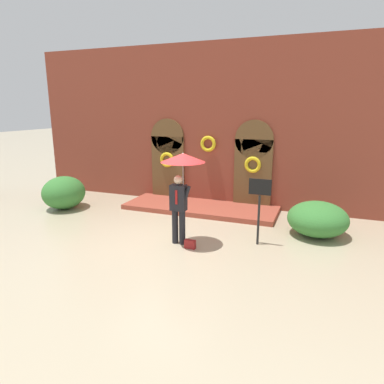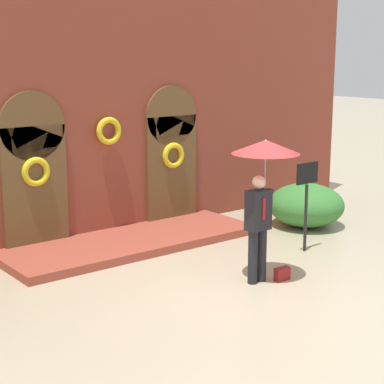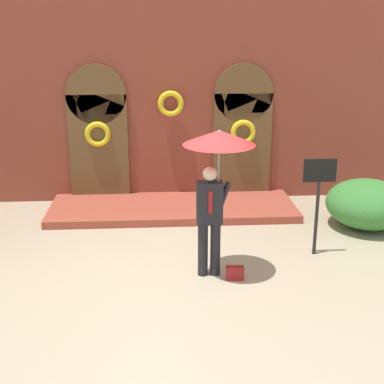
{
  "view_description": "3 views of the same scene",
  "coord_description": "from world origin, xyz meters",
  "px_view_note": "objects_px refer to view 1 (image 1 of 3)",
  "views": [
    {
      "loc": [
        3.78,
        -7.61,
        3.43
      ],
      "look_at": [
        0.43,
        1.13,
        1.12
      ],
      "focal_mm": 32.0,
      "sensor_mm": 36.0,
      "label": 1
    },
    {
      "loc": [
        -6.61,
        -7.21,
        3.7
      ],
      "look_at": [
        0.58,
        1.89,
        1.2
      ],
      "focal_mm": 60.0,
      "sensor_mm": 36.0,
      "label": 2
    },
    {
      "loc": [
        -0.3,
        -7.74,
        3.91
      ],
      "look_at": [
        0.29,
        1.29,
        1.0
      ],
      "focal_mm": 50.0,
      "sensor_mm": 36.0,
      "label": 3
    }
  ],
  "objects_px": {
    "person_with_umbrella": "(182,171)",
    "shrub_right": "(318,219)",
    "sign_post": "(259,201)",
    "shrub_left": "(64,193)",
    "handbag": "(190,244)"
  },
  "relations": [
    {
      "from": "person_with_umbrella",
      "to": "handbag",
      "type": "height_order",
      "value": "person_with_umbrella"
    },
    {
      "from": "handbag",
      "to": "person_with_umbrella",
      "type": "bearing_deg",
      "value": 148.95
    },
    {
      "from": "person_with_umbrella",
      "to": "shrub_right",
      "type": "bearing_deg",
      "value": 30.64
    },
    {
      "from": "sign_post",
      "to": "shrub_left",
      "type": "bearing_deg",
      "value": 173.13
    },
    {
      "from": "person_with_umbrella",
      "to": "sign_post",
      "type": "distance_m",
      "value": 2.08
    },
    {
      "from": "shrub_left",
      "to": "shrub_right",
      "type": "bearing_deg",
      "value": 2.79
    },
    {
      "from": "person_with_umbrella",
      "to": "shrub_left",
      "type": "xyz_separation_m",
      "value": [
        -5.08,
        1.51,
        -1.35
      ]
    },
    {
      "from": "person_with_umbrella",
      "to": "shrub_right",
      "type": "height_order",
      "value": "person_with_umbrella"
    },
    {
      "from": "person_with_umbrella",
      "to": "handbag",
      "type": "xyz_separation_m",
      "value": [
        0.29,
        -0.2,
        -1.8
      ]
    },
    {
      "from": "person_with_umbrella",
      "to": "handbag",
      "type": "distance_m",
      "value": 1.84
    },
    {
      "from": "handbag",
      "to": "sign_post",
      "type": "distance_m",
      "value": 2.05
    },
    {
      "from": "sign_post",
      "to": "shrub_left",
      "type": "relative_size",
      "value": 1.13
    },
    {
      "from": "person_with_umbrella",
      "to": "handbag",
      "type": "relative_size",
      "value": 8.44
    },
    {
      "from": "shrub_right",
      "to": "sign_post",
      "type": "bearing_deg",
      "value": -138.7
    },
    {
      "from": "handbag",
      "to": "shrub_right",
      "type": "xyz_separation_m",
      "value": [
        2.94,
        2.11,
        0.36
      ]
    }
  ]
}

